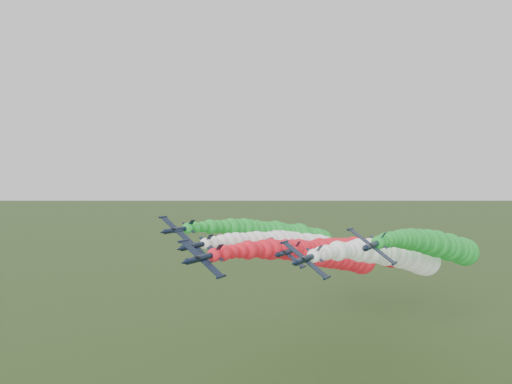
{
  "coord_description": "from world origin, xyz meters",
  "views": [
    {
      "loc": [
        41.35,
        -80.98,
        51.37
      ],
      "look_at": [
        -2.89,
        0.16,
        48.21
      ],
      "focal_mm": 35.0,
      "sensor_mm": 36.0,
      "label": 1
    }
  ],
  "objects_px": {
    "jet_inner_left": "(309,246)",
    "jet_trail": "(373,251)",
    "jet_outer_left": "(289,235)",
    "jet_outer_right": "(442,246)",
    "jet_inner_right": "(400,256)",
    "jet_lead": "(329,255)"
  },
  "relations": [
    {
      "from": "jet_lead",
      "to": "jet_inner_right",
      "type": "xyz_separation_m",
      "value": [
        15.02,
        8.89,
        -0.34
      ]
    },
    {
      "from": "jet_inner_right",
      "to": "jet_outer_left",
      "type": "height_order",
      "value": "jet_outer_left"
    },
    {
      "from": "jet_lead",
      "to": "jet_outer_right",
      "type": "height_order",
      "value": "jet_outer_right"
    },
    {
      "from": "jet_trail",
      "to": "jet_outer_left",
      "type": "bearing_deg",
      "value": -152.32
    },
    {
      "from": "jet_lead",
      "to": "jet_outer_left",
      "type": "bearing_deg",
      "value": 139.28
    },
    {
      "from": "jet_outer_left",
      "to": "jet_inner_left",
      "type": "bearing_deg",
      "value": -33.85
    },
    {
      "from": "jet_trail",
      "to": "jet_inner_left",
      "type": "bearing_deg",
      "value": -126.82
    },
    {
      "from": "jet_outer_left",
      "to": "jet_outer_right",
      "type": "bearing_deg",
      "value": -1.33
    },
    {
      "from": "jet_outer_right",
      "to": "jet_trail",
      "type": "relative_size",
      "value": 1.0
    },
    {
      "from": "jet_lead",
      "to": "jet_trail",
      "type": "relative_size",
      "value": 1.0
    },
    {
      "from": "jet_inner_left",
      "to": "jet_outer_left",
      "type": "bearing_deg",
      "value": 146.15
    },
    {
      "from": "jet_inner_left",
      "to": "jet_outer_right",
      "type": "height_order",
      "value": "jet_outer_right"
    },
    {
      "from": "jet_inner_left",
      "to": "jet_trail",
      "type": "distance_m",
      "value": 21.35
    },
    {
      "from": "jet_inner_left",
      "to": "jet_outer_left",
      "type": "height_order",
      "value": "jet_outer_left"
    },
    {
      "from": "jet_outer_right",
      "to": "jet_outer_left",
      "type": "bearing_deg",
      "value": 178.67
    },
    {
      "from": "jet_lead",
      "to": "jet_inner_right",
      "type": "distance_m",
      "value": 17.46
    },
    {
      "from": "jet_lead",
      "to": "jet_trail",
      "type": "height_order",
      "value": "jet_lead"
    },
    {
      "from": "jet_outer_left",
      "to": "jet_inner_right",
      "type": "bearing_deg",
      "value": -11.23
    },
    {
      "from": "jet_lead",
      "to": "jet_inner_left",
      "type": "bearing_deg",
      "value": 133.98
    },
    {
      "from": "jet_inner_left",
      "to": "jet_trail",
      "type": "xyz_separation_m",
      "value": [
        12.69,
        16.95,
        -2.74
      ]
    },
    {
      "from": "jet_lead",
      "to": "jet_inner_left",
      "type": "xyz_separation_m",
      "value": [
        -9.32,
        9.66,
        0.25
      ]
    },
    {
      "from": "jet_inner_left",
      "to": "jet_trail",
      "type": "height_order",
      "value": "jet_inner_left"
    }
  ]
}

